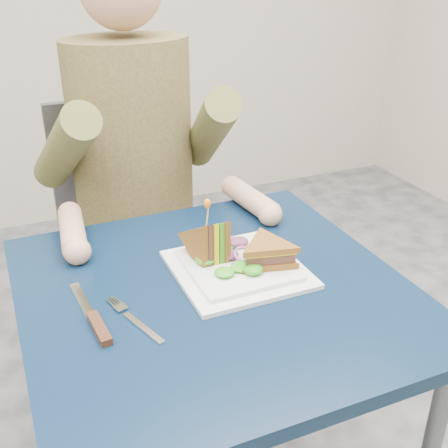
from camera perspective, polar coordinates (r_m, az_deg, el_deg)
name	(u,v)px	position (r m, az deg, el deg)	size (l,w,h in m)	color
table	(215,320)	(1.17, -0.90, -9.72)	(0.75, 0.75, 0.73)	black
chair	(131,227)	(1.80, -9.39, -0.29)	(0.42, 0.40, 0.93)	#47474C
diner	(132,121)	(1.56, -9.34, 10.27)	(0.54, 0.59, 0.74)	brown
plate	(238,268)	(1.17, 1.42, -4.46)	(0.26, 0.26, 0.02)	white
sandwich_flat	(267,253)	(1.16, 4.43, -2.95)	(0.16, 0.16, 0.05)	brown
sandwich_upright	(208,244)	(1.17, -1.65, -2.01)	(0.09, 0.14, 0.14)	brown
fork	(135,320)	(1.05, -9.04, -9.64)	(0.07, 0.18, 0.01)	silver
knife	(96,323)	(1.05, -12.88, -9.75)	(0.04, 0.22, 0.02)	silver
toothpick	(207,216)	(1.14, -1.69, 0.80)	(0.00, 0.00, 0.06)	tan
toothpick_frill	(207,204)	(1.13, -1.71, 2.08)	(0.01, 0.01, 0.02)	orange
lettuce_spill	(238,256)	(1.17, 1.45, -3.29)	(0.15, 0.13, 0.02)	#337A14
onion_ring	(244,254)	(1.17, 2.00, -3.10)	(0.04, 0.04, 0.01)	#9E4C7A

